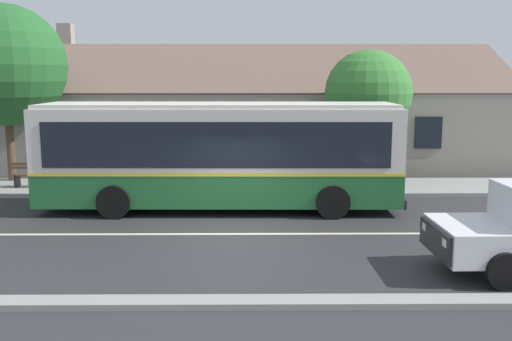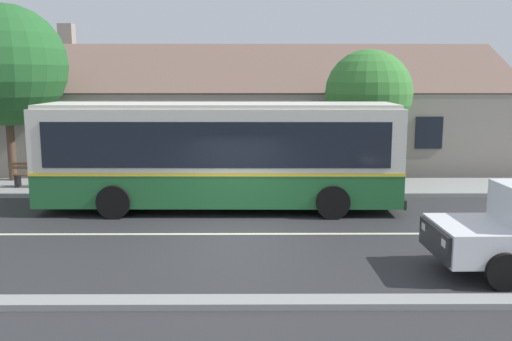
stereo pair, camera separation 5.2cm
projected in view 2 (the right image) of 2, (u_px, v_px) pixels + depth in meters
name	position (u px, v px, depth m)	size (l,w,h in m)	color
ground_plane	(234.00, 234.00, 15.12)	(300.00, 300.00, 0.00)	#2D2D30
sidewalk_far	(239.00, 187.00, 21.03)	(60.00, 3.00, 0.15)	gray
curb_near	(226.00, 302.00, 10.43)	(60.00, 0.50, 0.12)	gray
lane_divider_stripe	(234.00, 234.00, 15.12)	(60.00, 0.16, 0.01)	beige
community_building	(211.00, 123.00, 28.08)	(26.87, 10.23, 6.68)	gray
transit_bus	(220.00, 153.00, 17.69)	(11.10, 2.87, 3.31)	#236633
bench_by_building	(38.00, 175.00, 20.63)	(1.89, 0.51, 0.94)	brown
bench_down_street	(149.00, 176.00, 20.53)	(1.51, 0.51, 0.94)	brown
street_tree_primary	(368.00, 94.00, 21.48)	(3.29, 3.29, 5.13)	#4C3828
street_tree_secondary	(4.00, 70.00, 21.45)	(4.56, 4.56, 6.81)	#4C3828
bus_stop_sign	(389.00, 149.00, 19.81)	(0.36, 0.07, 2.40)	gray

